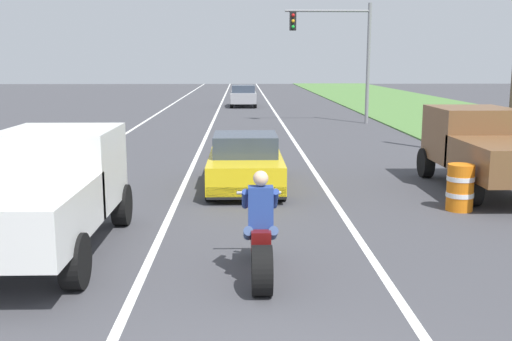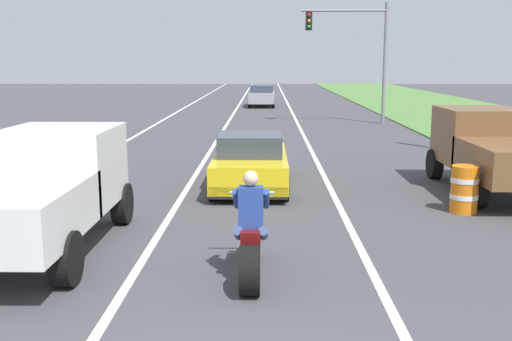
{
  "view_description": "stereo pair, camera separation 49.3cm",
  "coord_description": "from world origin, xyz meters",
  "px_view_note": "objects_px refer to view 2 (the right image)",
  "views": [
    {
      "loc": [
        -0.31,
        -4.68,
        3.16
      ],
      "look_at": [
        -0.02,
        7.16,
        1.0
      ],
      "focal_mm": 42.28,
      "sensor_mm": 36.0,
      "label": 1
    },
    {
      "loc": [
        0.18,
        -4.68,
        3.16
      ],
      "look_at": [
        -0.02,
        7.16,
        1.0
      ],
      "focal_mm": 42.28,
      "sensor_mm": 36.0,
      "label": 2
    }
  ],
  "objects_px": {
    "motorcycle_with_rider": "(251,240)",
    "traffic_light_mast_near": "(359,44)",
    "pickup_truck_right_shoulder_brown": "(492,147)",
    "pickup_truck_left_lane_white": "(44,186)",
    "construction_barrel_nearest": "(464,189)",
    "sports_car_yellow": "(250,162)",
    "distant_car_far_ahead": "(262,96)"
  },
  "relations": [
    {
      "from": "sports_car_yellow",
      "to": "distant_car_far_ahead",
      "type": "height_order",
      "value": "distant_car_far_ahead"
    },
    {
      "from": "sports_car_yellow",
      "to": "pickup_truck_left_lane_white",
      "type": "distance_m",
      "value": 6.24
    },
    {
      "from": "pickup_truck_right_shoulder_brown",
      "to": "motorcycle_with_rider",
      "type": "bearing_deg",
      "value": -133.16
    },
    {
      "from": "construction_barrel_nearest",
      "to": "distant_car_far_ahead",
      "type": "relative_size",
      "value": 0.25
    },
    {
      "from": "motorcycle_with_rider",
      "to": "pickup_truck_left_lane_white",
      "type": "xyz_separation_m",
      "value": [
        -3.48,
        1.31,
        0.51
      ]
    },
    {
      "from": "motorcycle_with_rider",
      "to": "pickup_truck_right_shoulder_brown",
      "type": "distance_m",
      "value": 8.31
    },
    {
      "from": "sports_car_yellow",
      "to": "pickup_truck_right_shoulder_brown",
      "type": "height_order",
      "value": "pickup_truck_right_shoulder_brown"
    },
    {
      "from": "construction_barrel_nearest",
      "to": "distant_car_far_ahead",
      "type": "xyz_separation_m",
      "value": [
        -4.5,
        29.88,
        0.27
      ]
    },
    {
      "from": "motorcycle_with_rider",
      "to": "traffic_light_mast_near",
      "type": "xyz_separation_m",
      "value": [
        4.85,
        22.29,
        3.38
      ]
    },
    {
      "from": "traffic_light_mast_near",
      "to": "pickup_truck_left_lane_white",
      "type": "bearing_deg",
      "value": -111.64
    },
    {
      "from": "pickup_truck_left_lane_white",
      "to": "distant_car_far_ahead",
      "type": "xyz_separation_m",
      "value": [
        3.37,
        32.6,
        -0.33
      ]
    },
    {
      "from": "pickup_truck_left_lane_white",
      "to": "construction_barrel_nearest",
      "type": "height_order",
      "value": "pickup_truck_left_lane_white"
    },
    {
      "from": "traffic_light_mast_near",
      "to": "distant_car_far_ahead",
      "type": "bearing_deg",
      "value": 113.09
    },
    {
      "from": "sports_car_yellow",
      "to": "distant_car_far_ahead",
      "type": "distance_m",
      "value": 27.33
    },
    {
      "from": "traffic_light_mast_near",
      "to": "construction_barrel_nearest",
      "type": "bearing_deg",
      "value": -91.43
    },
    {
      "from": "motorcycle_with_rider",
      "to": "distant_car_far_ahead",
      "type": "bearing_deg",
      "value": 90.18
    },
    {
      "from": "motorcycle_with_rider",
      "to": "pickup_truck_left_lane_white",
      "type": "bearing_deg",
      "value": 159.35
    },
    {
      "from": "motorcycle_with_rider",
      "to": "pickup_truck_left_lane_white",
      "type": "distance_m",
      "value": 3.75
    },
    {
      "from": "pickup_truck_right_shoulder_brown",
      "to": "traffic_light_mast_near",
      "type": "relative_size",
      "value": 0.8
    },
    {
      "from": "pickup_truck_right_shoulder_brown",
      "to": "distant_car_far_ahead",
      "type": "distance_m",
      "value": 28.46
    },
    {
      "from": "pickup_truck_left_lane_white",
      "to": "pickup_truck_right_shoulder_brown",
      "type": "xyz_separation_m",
      "value": [
        9.15,
        4.74,
        0.0
      ]
    },
    {
      "from": "construction_barrel_nearest",
      "to": "distant_car_far_ahead",
      "type": "distance_m",
      "value": 30.22
    },
    {
      "from": "sports_car_yellow",
      "to": "construction_barrel_nearest",
      "type": "relative_size",
      "value": 4.3
    },
    {
      "from": "construction_barrel_nearest",
      "to": "traffic_light_mast_near",
      "type": "bearing_deg",
      "value": 88.57
    },
    {
      "from": "pickup_truck_left_lane_white",
      "to": "pickup_truck_right_shoulder_brown",
      "type": "height_order",
      "value": "same"
    },
    {
      "from": "pickup_truck_left_lane_white",
      "to": "traffic_light_mast_near",
      "type": "distance_m",
      "value": 22.75
    },
    {
      "from": "sports_car_yellow",
      "to": "traffic_light_mast_near",
      "type": "bearing_deg",
      "value": 72.27
    },
    {
      "from": "motorcycle_with_rider",
      "to": "construction_barrel_nearest",
      "type": "relative_size",
      "value": 2.21
    },
    {
      "from": "distant_car_far_ahead",
      "to": "pickup_truck_right_shoulder_brown",
      "type": "bearing_deg",
      "value": -78.28
    },
    {
      "from": "pickup_truck_left_lane_white",
      "to": "construction_barrel_nearest",
      "type": "relative_size",
      "value": 4.8
    },
    {
      "from": "motorcycle_with_rider",
      "to": "construction_barrel_nearest",
      "type": "distance_m",
      "value": 5.96
    },
    {
      "from": "motorcycle_with_rider",
      "to": "pickup_truck_left_lane_white",
      "type": "relative_size",
      "value": 0.46
    }
  ]
}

